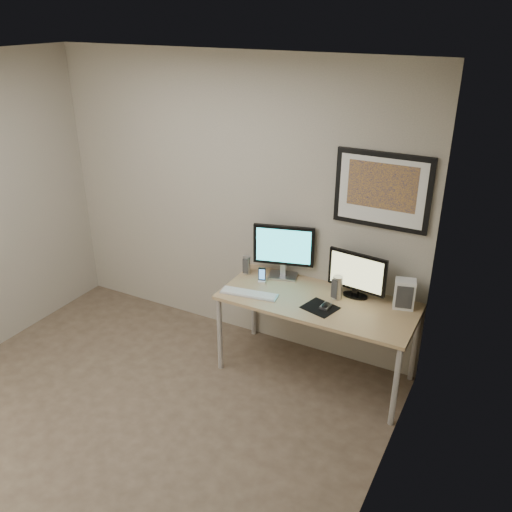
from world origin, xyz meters
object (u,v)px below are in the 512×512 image
Objects in this scene: framed_art at (382,191)px; speaker_left at (247,265)px; monitor_tv at (357,274)px; speaker_right at (337,287)px; monitor_large at (284,249)px; phone_dock at (262,275)px; desk at (317,307)px; fan_unit at (404,294)px; keyboard at (249,293)px.

framed_art reaches higher than speaker_left.
monitor_tv is 3.01× the size of speaker_left.
monitor_tv is at bearing 56.20° from speaker_right.
monitor_large reaches higher than phone_dock.
monitor_tv is 1.01m from speaker_left.
monitor_tv reaches higher than desk.
speaker_right is at bearing 177.27° from fan_unit.
framed_art is (0.35, 0.33, 0.96)m from desk.
speaker_right reaches higher than desk.
fan_unit is at bearing 30.03° from speaker_right.
phone_dock is at bearing -164.47° from monitor_tv.
keyboard is 1.25m from fan_unit.
fan_unit reaches higher than speaker_left.
phone_dock is at bearing -158.89° from speaker_right.
desk is 0.23m from speaker_right.
desk is at bearing -25.69° from phone_dock.
desk is at bearing 9.28° from keyboard.
speaker_left is at bearing -171.15° from monitor_tv.
speaker_right is (0.12, 0.10, 0.17)m from desk.
monitor_large is 1.05× the size of monitor_tv.
phone_dock is 0.56× the size of fan_unit.
monitor_tv is 3.65× the size of phone_dock.
speaker_right is at bearing -29.53° from monitor_large.
framed_art is 1.55× the size of keyboard.
monitor_tv is at bearing 16.57° from keyboard.
keyboard is 1.99× the size of fan_unit.
monitor_large reaches higher than keyboard.
desk is 0.70m from fan_unit.
monitor_large is at bearing -175.86° from speaker_right.
monitor_tv is (-0.10, -0.13, -0.68)m from framed_art.
monitor_large is at bearing 163.76° from fan_unit.
framed_art reaches higher than keyboard.
speaker_right is at bearing -135.76° from monitor_tv.
monitor_large reaches higher than monitor_tv.
speaker_left is 0.83× the size of speaker_right.
keyboard is (-0.54, -0.18, 0.07)m from desk.
phone_dock is 0.28× the size of keyboard.
desk is 0.78m from speaker_left.
monitor_large is 0.38m from speaker_left.
fan_unit reaches higher than keyboard.
phone_dock is (-0.68, -0.03, -0.03)m from speaker_right.
framed_art is 4.55× the size of speaker_left.
speaker_right is 0.53m from fan_unit.
monitor_large is 0.68m from monitor_tv.
phone_dock is at bearing -163.88° from framed_art.
framed_art is at bearing -2.17° from phone_dock.
monitor_large is at bearing 37.03° from phone_dock.
phone_dock is (-0.80, -0.13, -0.14)m from monitor_tv.
keyboard is at bearing -138.70° from speaker_right.
desk is 6.59× the size of fan_unit.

